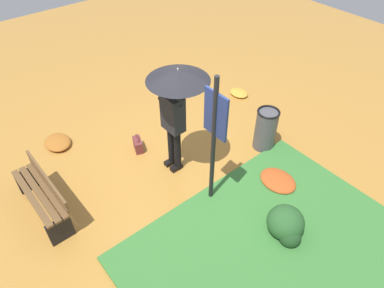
# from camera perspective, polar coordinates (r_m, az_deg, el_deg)

# --- Properties ---
(ground_plane) EXTENTS (18.00, 18.00, 0.00)m
(ground_plane) POSITION_cam_1_polar(r_m,az_deg,el_deg) (6.27, -1.79, -4.57)
(ground_plane) COLOR #B27A33
(person_with_umbrella) EXTENTS (0.96, 0.96, 2.04)m
(person_with_umbrella) POSITION_cam_1_polar(r_m,az_deg,el_deg) (5.36, -2.69, 7.90)
(person_with_umbrella) COLOR black
(person_with_umbrella) RESTS_ON ground_plane
(info_sign_post) EXTENTS (0.44, 0.07, 2.30)m
(info_sign_post) POSITION_cam_1_polar(r_m,az_deg,el_deg) (4.88, 3.71, 2.37)
(info_sign_post) COLOR black
(info_sign_post) RESTS_ON ground_plane
(handbag) EXTENTS (0.33, 0.24, 0.37)m
(handbag) POSITION_cam_1_polar(r_m,az_deg,el_deg) (6.69, -8.80, -0.08)
(handbag) COLOR brown
(handbag) RESTS_ON ground_plane
(park_bench) EXTENTS (1.40, 0.38, 0.75)m
(park_bench) POSITION_cam_1_polar(r_m,az_deg,el_deg) (5.86, -23.15, -7.55)
(park_bench) COLOR black
(park_bench) RESTS_ON ground_plane
(trash_bin) EXTENTS (0.42, 0.42, 0.83)m
(trash_bin) POSITION_cam_1_polar(r_m,az_deg,el_deg) (6.64, 11.91, 2.38)
(trash_bin) COLOR #4C4C51
(trash_bin) RESTS_ON ground_plane
(shrub_cluster) EXTENTS (0.61, 0.55, 0.50)m
(shrub_cluster) POSITION_cam_1_polar(r_m,az_deg,el_deg) (5.44, 15.11, -12.61)
(shrub_cluster) COLOR #285628
(shrub_cluster) RESTS_ON ground_plane
(leaf_pile_near_person) EXTENTS (0.66, 0.53, 0.14)m
(leaf_pile_near_person) POSITION_cam_1_polar(r_m,az_deg,el_deg) (6.21, 13.81, -5.80)
(leaf_pile_near_person) COLOR #B74C1E
(leaf_pile_near_person) RESTS_ON ground_plane
(leaf_pile_by_bench) EXTENTS (0.59, 0.47, 0.13)m
(leaf_pile_by_bench) POSITION_cam_1_polar(r_m,az_deg,el_deg) (7.24, -21.04, 0.27)
(leaf_pile_by_bench) COLOR #A86023
(leaf_pile_by_bench) RESTS_ON ground_plane
(leaf_pile_far_path) EXTENTS (0.45, 0.36, 0.10)m
(leaf_pile_far_path) POSITION_cam_1_polar(r_m,az_deg,el_deg) (8.24, 7.66, 8.26)
(leaf_pile_far_path) COLOR gold
(leaf_pile_far_path) RESTS_ON ground_plane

